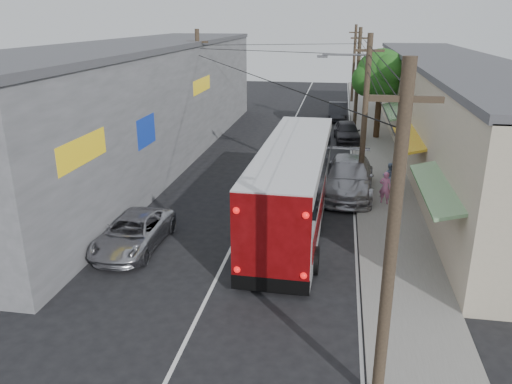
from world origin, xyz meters
TOP-DOWN VIEW (x-y plane):
  - ground at (0.00, 0.00)m, footprint 120.00×120.00m
  - sidewalk at (6.50, 20.00)m, footprint 3.00×80.00m
  - building_right at (10.99, 22.00)m, footprint 7.09×40.00m
  - building_left at (-8.50, 18.00)m, footprint 7.20×36.00m
  - utility_poles at (3.13, 20.33)m, footprint 11.80×45.28m
  - street_tree at (6.87, 26.02)m, footprint 4.40×4.00m
  - coach_bus at (2.17, 8.52)m, footprint 3.11×12.61m
  - jeepney at (-3.80, 4.98)m, footprint 2.21×4.70m
  - parked_suv at (4.60, 13.00)m, footprint 2.78×6.30m
  - parked_car_mid at (4.60, 24.71)m, footprint 2.15×4.52m
  - parked_car_far at (3.80, 32.99)m, footprint 1.69×4.56m
  - pedestrian_near at (6.34, 11.54)m, footprint 0.67×0.54m
  - pedestrian_far at (6.71, 13.58)m, footprint 0.83×0.71m

SIDE VIEW (x-z plane):
  - ground at x=0.00m, z-range 0.00..0.00m
  - sidewalk at x=6.50m, z-range 0.00..0.12m
  - jeepney at x=-3.80m, z-range 0.00..1.30m
  - parked_car_far at x=3.80m, z-range 0.00..1.49m
  - parked_car_mid at x=4.60m, z-range 0.00..1.49m
  - pedestrian_far at x=6.71m, z-range 0.12..1.59m
  - parked_suv at x=4.60m, z-range 0.00..1.80m
  - pedestrian_near at x=6.34m, z-range 0.12..1.70m
  - coach_bus at x=2.17m, z-range 0.06..3.68m
  - building_right at x=10.99m, z-range 0.03..6.28m
  - building_left at x=-8.50m, z-range 0.03..7.28m
  - utility_poles at x=3.13m, z-range 0.13..8.13m
  - street_tree at x=6.87m, z-range 1.37..7.97m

